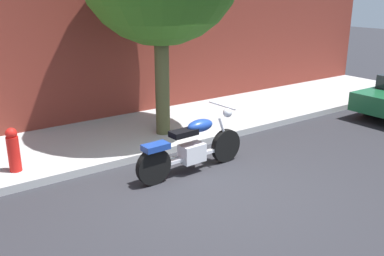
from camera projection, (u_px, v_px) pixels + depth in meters
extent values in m
plane|color=#28282D|center=(208.00, 188.00, 6.90)|extent=(60.00, 60.00, 0.00)
cube|color=#A9A9A9|center=(125.00, 136.00, 9.16)|extent=(19.01, 2.62, 0.14)
cylinder|color=black|center=(226.00, 146.00, 7.89)|extent=(0.63, 0.14, 0.63)
cylinder|color=black|center=(154.00, 167.00, 6.95)|extent=(0.63, 0.14, 0.63)
cube|color=silver|center=(192.00, 153.00, 7.41)|extent=(0.45, 0.30, 0.32)
cube|color=silver|center=(192.00, 157.00, 7.43)|extent=(1.44, 0.15, 0.06)
ellipsoid|color=navy|center=(200.00, 126.00, 7.37)|extent=(0.53, 0.28, 0.22)
cube|color=black|center=(184.00, 133.00, 7.18)|extent=(0.49, 0.26, 0.10)
cube|color=navy|center=(156.00, 147.00, 6.88)|extent=(0.45, 0.26, 0.10)
cylinder|color=silver|center=(224.00, 132.00, 7.77)|extent=(0.27, 0.06, 0.58)
cylinder|color=silver|center=(222.00, 105.00, 7.57)|extent=(0.07, 0.70, 0.04)
sphere|color=silver|center=(227.00, 113.00, 7.70)|extent=(0.17, 0.17, 0.17)
cylinder|color=silver|center=(175.00, 159.00, 7.41)|extent=(0.80, 0.13, 0.09)
cylinder|color=black|center=(371.00, 103.00, 10.81)|extent=(0.64, 0.23, 0.64)
cylinder|color=#4A4A2B|center=(162.00, 77.00, 8.75)|extent=(0.30, 0.30, 2.72)
cylinder|color=red|center=(15.00, 158.00, 7.15)|extent=(0.20, 0.20, 0.75)
sphere|color=red|center=(11.00, 133.00, 7.01)|extent=(0.19, 0.19, 0.19)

